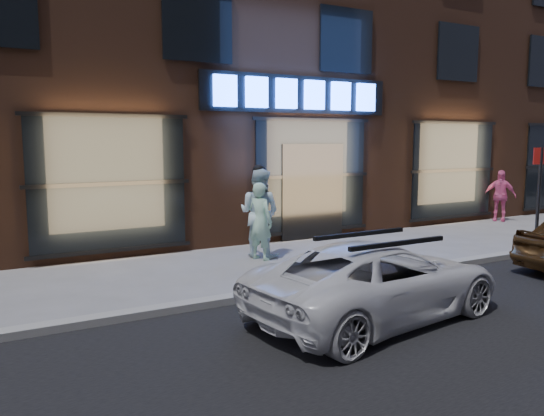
# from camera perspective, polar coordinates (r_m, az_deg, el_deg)

# --- Properties ---
(ground) EXTENTS (90.00, 90.00, 0.00)m
(ground) POSITION_cam_1_polar(r_m,az_deg,el_deg) (10.63, 16.03, -6.58)
(ground) COLOR slate
(ground) RESTS_ON ground
(curb) EXTENTS (60.00, 0.25, 0.12)m
(curb) POSITION_cam_1_polar(r_m,az_deg,el_deg) (10.61, 16.04, -6.27)
(curb) COLOR gray
(curb) RESTS_ON ground
(storefront_building) EXTENTS (30.20, 8.28, 10.30)m
(storefront_building) POSITION_cam_1_polar(r_m,az_deg,el_deg) (17.13, -3.27, 16.24)
(storefront_building) COLOR #54301E
(storefront_building) RESTS_ON ground
(man_bowtie) EXTENTS (0.58, 0.70, 1.63)m
(man_bowtie) POSITION_cam_1_polar(r_m,az_deg,el_deg) (11.07, -1.27, -1.44)
(man_bowtie) COLOR #B8F2D0
(man_bowtie) RESTS_ON ground
(man_cap) EXTENTS (1.11, 1.17, 1.90)m
(man_cap) POSITION_cam_1_polar(r_m,az_deg,el_deg) (11.36, -1.38, -0.52)
(man_cap) COLOR white
(man_cap) RESTS_ON ground
(passerby) EXTENTS (0.83, 0.98, 1.58)m
(passerby) POSITION_cam_1_polar(r_m,az_deg,el_deg) (17.81, 23.30, 1.24)
(passerby) COLOR pink
(passerby) RESTS_ON ground
(white_suv) EXTENTS (4.17, 2.37, 1.10)m
(white_suv) POSITION_cam_1_polar(r_m,az_deg,el_deg) (7.65, 11.22, -7.64)
(white_suv) COLOR silver
(white_suv) RESTS_ON ground
(sign_post) EXTENTS (0.36, 0.17, 2.35)m
(sign_post) POSITION_cam_1_polar(r_m,az_deg,el_deg) (13.37, 26.81, 1.92)
(sign_post) COLOR #262628
(sign_post) RESTS_ON ground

